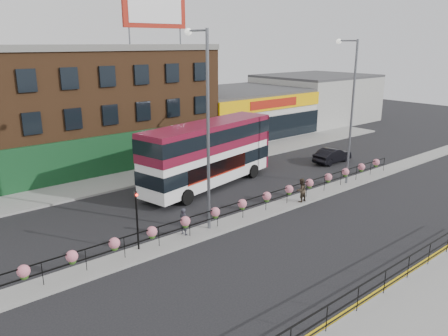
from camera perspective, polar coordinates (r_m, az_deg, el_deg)
ground at (r=27.74m, az=4.01°, el=-6.29°), size 120.00×120.00×0.00m
north_pavement at (r=36.78m, az=-9.04°, el=-0.65°), size 60.00×4.00×0.15m
median at (r=27.71m, az=4.01°, el=-6.15°), size 60.00×1.60×0.15m
yellow_line_inner at (r=22.51m, az=21.83°, el=-13.08°), size 60.00×0.10×0.01m
yellow_line_outer at (r=22.45m, az=22.24°, el=-13.22°), size 60.00×0.10×0.01m
brick_building at (r=41.13m, az=-20.01°, el=7.57°), size 25.00×12.21×10.30m
supermarket at (r=51.74m, az=1.58°, el=7.31°), size 15.00×12.25×5.30m
warehouse_east at (r=62.41m, az=11.85°, el=8.96°), size 14.50×12.00×6.30m
billboard at (r=39.19m, az=-9.02°, el=19.77°), size 6.00×0.29×4.40m
median_railing at (r=27.36m, az=4.05°, el=-4.26°), size 30.04×0.56×1.23m
south_railing at (r=20.33m, az=20.33°, el=-13.13°), size 20.04×0.05×1.12m
double_decker_bus at (r=32.48m, az=-1.95°, el=2.65°), size 12.38×5.20×4.88m
car at (r=40.81m, az=13.98°, el=1.62°), size 1.62×4.16×1.35m
pedestrian_a at (r=24.62m, az=-5.27°, el=-6.95°), size 0.72×0.60×1.57m
pedestrian_b at (r=29.86m, az=10.03°, el=-2.86°), size 0.82×0.65×1.64m
lamp_column_west at (r=23.97m, az=-2.53°, el=6.97°), size 0.40×1.95×11.14m
lamp_column_east at (r=33.66m, az=16.10°, el=8.50°), size 0.38×1.87×10.65m
traffic_light_median at (r=22.71m, az=-11.37°, el=-5.08°), size 0.15×0.28×3.65m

